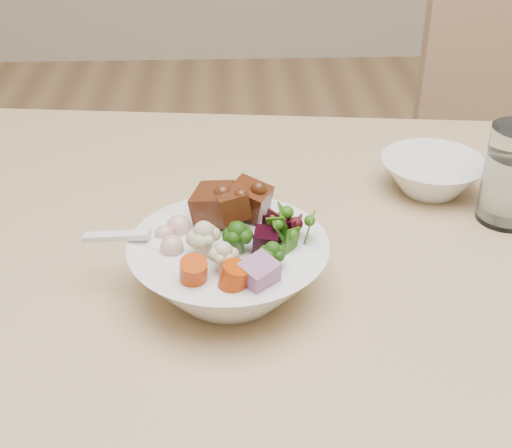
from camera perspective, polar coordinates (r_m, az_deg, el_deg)
name	(u,v)px	position (r m, az deg, el deg)	size (l,w,h in m)	color
food_bowl	(230,264)	(0.70, -2.06, -3.20)	(0.20, 0.20, 0.11)	white
soup_spoon	(150,242)	(0.70, -8.45, -1.47)	(0.10, 0.04, 0.02)	white
side_bowl	(431,175)	(0.91, 13.86, 3.80)	(0.13, 0.13, 0.04)	white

